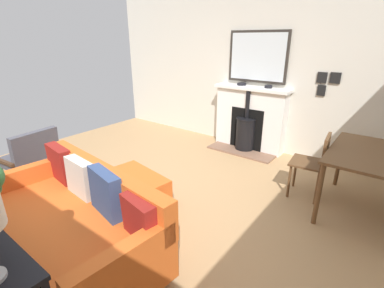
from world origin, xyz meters
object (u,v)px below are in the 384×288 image
at_px(mantel_bowl_far, 268,86).
at_px(armchair_accent, 31,155).
at_px(sofa, 76,220).
at_px(dining_table, 369,160).
at_px(dining_chair_near_fireplace, 315,160).
at_px(mantel_bowl_near, 241,84).
at_px(fireplace, 249,121).
at_px(ottoman, 134,188).

relative_size(mantel_bowl_far, armchair_accent, 0.16).
distance_m(sofa, dining_table, 3.04).
xyz_separation_m(sofa, armchair_accent, (-0.37, -1.65, 0.09)).
bearing_deg(sofa, dining_chair_near_fireplace, 148.34).
bearing_deg(mantel_bowl_near, fireplace, 78.81).
bearing_deg(ottoman, sofa, 11.76).
xyz_separation_m(mantel_bowl_far, sofa, (3.40, -0.32, -0.79)).
distance_m(fireplace, sofa, 3.35).
distance_m(sofa, armchair_accent, 1.69).
relative_size(mantel_bowl_near, ottoman, 0.19).
distance_m(mantel_bowl_near, dining_chair_near_fireplace, 2.04).
bearing_deg(fireplace, dining_chair_near_fireplace, 53.32).
relative_size(fireplace, dining_table, 1.13).
xyz_separation_m(mantel_bowl_near, dining_table, (1.09, 2.14, -0.49)).
xyz_separation_m(mantel_bowl_far, dining_table, (1.09, 1.64, -0.49)).
bearing_deg(dining_chair_near_fireplace, armchair_accent, -57.65).
distance_m(fireplace, mantel_bowl_near, 0.67).
relative_size(ottoman, dining_table, 0.73).
bearing_deg(sofa, mantel_bowl_far, 174.68).
relative_size(mantel_bowl_near, dining_table, 0.14).
height_order(fireplace, sofa, fireplace).
bearing_deg(ottoman, armchair_accent, -72.55).
bearing_deg(mantel_bowl_near, mantel_bowl_far, 90.00).
relative_size(mantel_bowl_near, dining_chair_near_fireplace, 0.19).
bearing_deg(dining_table, armchair_accent, -61.72).
height_order(fireplace, ottoman, fireplace).
bearing_deg(mantel_bowl_far, armchair_accent, -32.96).
xyz_separation_m(ottoman, dining_chair_near_fireplace, (-1.48, 1.60, 0.26)).
bearing_deg(armchair_accent, sofa, 77.40).
bearing_deg(armchair_accent, dining_chair_near_fireplace, 122.35).
height_order(mantel_bowl_near, dining_chair_near_fireplace, mantel_bowl_near).
relative_size(mantel_bowl_far, ottoman, 0.15).
height_order(fireplace, dining_table, fireplace).
height_order(fireplace, armchair_accent, fireplace).
height_order(mantel_bowl_near, dining_table, mantel_bowl_near).
xyz_separation_m(armchair_accent, dining_table, (-1.94, 3.61, 0.20)).
distance_m(fireplace, ottoman, 2.54).
height_order(ottoman, dining_table, dining_table).
relative_size(mantel_bowl_far, sofa, 0.06).
height_order(mantel_bowl_near, ottoman, mantel_bowl_near).
height_order(mantel_bowl_near, armchair_accent, mantel_bowl_near).
xyz_separation_m(armchair_accent, dining_chair_near_fireplace, (-1.95, 3.08, 0.06)).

